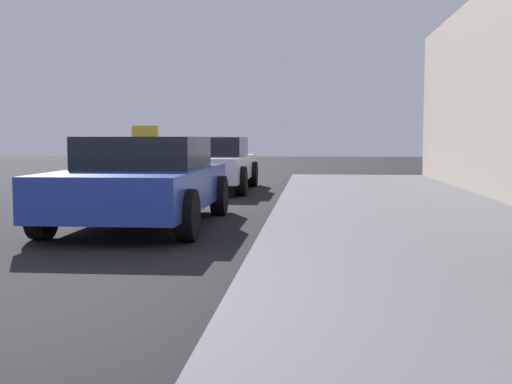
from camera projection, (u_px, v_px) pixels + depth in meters
car_blue at (143, 180)px, 9.36m from camera, size 2.05×4.24×1.43m
car_white at (211, 163)px, 15.59m from camera, size 2.00×4.27×1.27m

